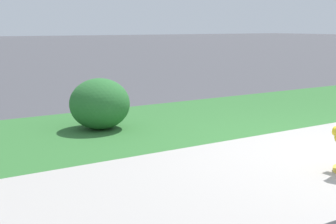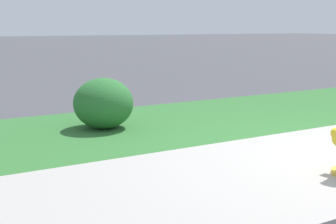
# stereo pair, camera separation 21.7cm
# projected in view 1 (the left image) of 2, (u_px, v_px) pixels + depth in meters

# --- Properties ---
(grass_verge) EXTENTS (18.00, 2.68, 0.01)m
(grass_verge) POSITION_uv_depth(u_px,v_px,m) (206.00, 116.00, 6.89)
(grass_verge) COLOR #2D662D
(grass_verge) RESTS_ON ground
(shrub_bush_mid_verge) EXTENTS (0.78, 0.78, 0.66)m
(shrub_bush_mid_verge) POSITION_uv_depth(u_px,v_px,m) (100.00, 104.00, 6.01)
(shrub_bush_mid_verge) COLOR #28662D
(shrub_bush_mid_verge) RESTS_ON ground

